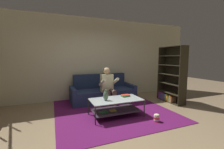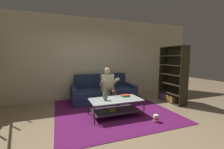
{
  "view_description": "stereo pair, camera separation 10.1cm",
  "coord_description": "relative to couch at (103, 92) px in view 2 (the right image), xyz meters",
  "views": [
    {
      "loc": [
        -1.33,
        -2.95,
        1.48
      ],
      "look_at": [
        0.2,
        0.87,
        1.02
      ],
      "focal_mm": 24.0,
      "sensor_mm": 36.0,
      "label": 1
    },
    {
      "loc": [
        -1.24,
        -2.98,
        1.48
      ],
      "look_at": [
        0.2,
        0.87,
        1.02
      ],
      "focal_mm": 24.0,
      "sensor_mm": 36.0,
      "label": 2
    }
  ],
  "objects": [
    {
      "name": "person_seated_center",
      "position": [
        0.0,
        -0.54,
        0.35
      ],
      "size": [
        0.5,
        0.58,
        1.18
      ],
      "color": "brown",
      "rests_on": "ground"
    },
    {
      "name": "area_rug",
      "position": [
        -0.06,
        -0.86,
        -0.28
      ],
      "size": [
        3.04,
        3.39,
        0.01
      ],
      "color": "#5E1550",
      "rests_on": "ground"
    },
    {
      "name": "popcorn_tub",
      "position": [
        0.61,
        -2.13,
        -0.19
      ],
      "size": [
        0.13,
        0.13,
        0.19
      ],
      "color": "red",
      "rests_on": "ground"
    },
    {
      "name": "couch",
      "position": [
        0.0,
        0.0,
        0.0
      ],
      "size": [
        2.15,
        0.91,
        0.9
      ],
      "color": "navy",
      "rests_on": "ground"
    },
    {
      "name": "ground",
      "position": [
        -0.26,
        -1.88,
        -0.29
      ],
      "size": [
        16.8,
        16.8,
        0.0
      ],
      "primitive_type": "plane",
      "color": "#977F5E"
    },
    {
      "name": "coffee_table",
      "position": [
        -0.13,
        -1.45,
        0.01
      ],
      "size": [
        1.29,
        0.68,
        0.44
      ],
      "color": "#B6C4C3",
      "rests_on": "ground"
    },
    {
      "name": "vase",
      "position": [
        -0.4,
        -1.46,
        0.28
      ],
      "size": [
        0.13,
        0.13,
        0.26
      ],
      "color": "#516B52",
      "rests_on": "coffee_table"
    },
    {
      "name": "bookshelf",
      "position": [
        2.14,
        -0.93,
        0.46
      ],
      "size": [
        0.35,
        1.03,
        1.85
      ],
      "color": "#2C281A",
      "rests_on": "ground"
    },
    {
      "name": "back_partition",
      "position": [
        -0.26,
        0.58,
        1.16
      ],
      "size": [
        8.4,
        0.12,
        2.9
      ],
      "primitive_type": "cube",
      "color": "beige",
      "rests_on": "ground"
    },
    {
      "name": "book_stack",
      "position": [
        0.22,
        -1.31,
        0.18
      ],
      "size": [
        0.24,
        0.2,
        0.05
      ],
      "color": "#2E934A",
      "rests_on": "coffee_table"
    }
  ]
}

